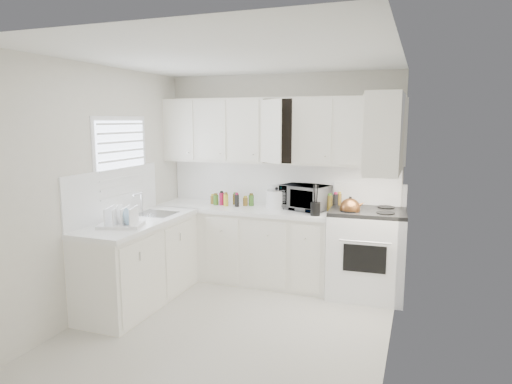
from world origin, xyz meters
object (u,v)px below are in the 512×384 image
at_px(microwave, 305,195).
at_px(rice_cooker, 276,198).
at_px(dish_rack, 121,215).
at_px(tea_kettle, 350,207).
at_px(utensil_crock, 316,200).
at_px(stove, 367,241).

xyz_separation_m(microwave, rice_cooker, (-0.36, -0.01, -0.06)).
relative_size(microwave, dish_rack, 1.30).
bearing_deg(rice_cooker, tea_kettle, -25.81).
xyz_separation_m(tea_kettle, microwave, (-0.58, 0.27, 0.06)).
xyz_separation_m(utensil_crock, dish_rack, (-1.76, -1.22, -0.07)).
height_order(microwave, rice_cooker, microwave).
bearing_deg(stove, tea_kettle, -141.69).
distance_m(microwave, dish_rack, 2.18).
xyz_separation_m(stove, dish_rack, (-2.32, -1.42, 0.41)).
bearing_deg(microwave, utensil_crock, -38.61).
distance_m(microwave, rice_cooker, 0.37).
height_order(microwave, dish_rack, microwave).
height_order(utensil_crock, dish_rack, utensil_crock).
xyz_separation_m(microwave, dish_rack, (-1.56, -1.52, -0.07)).
distance_m(tea_kettle, microwave, 0.65).
bearing_deg(microwave, dish_rack, -117.32).
height_order(stove, rice_cooker, stove).
height_order(stove, tea_kettle, stove).
xyz_separation_m(stove, utensil_crock, (-0.57, -0.19, 0.48)).
relative_size(stove, microwave, 2.38).
height_order(tea_kettle, dish_rack, tea_kettle).
xyz_separation_m(tea_kettle, rice_cooker, (-0.95, 0.25, 0.01)).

